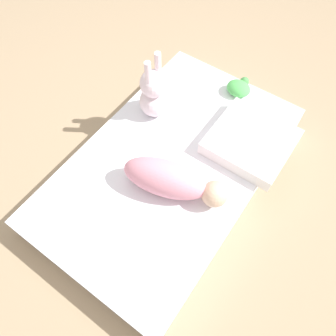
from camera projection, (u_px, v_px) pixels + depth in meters
The scene contains 6 objects.
ground_plane at pixel (170, 175), 1.74m from camera, with size 12.00×12.00×0.00m, color #9E8466.
bed_mattress at pixel (170, 168), 1.68m from camera, with size 1.38×0.83×0.15m.
swaddled_baby at pixel (172, 180), 1.46m from camera, with size 0.27×0.49×0.17m.
pillow at pixel (251, 142), 1.63m from camera, with size 0.37×0.39×0.07m.
bunny_plush at pixel (154, 94), 1.66m from camera, with size 0.16×0.16×0.36m.
turtle_plush at pixel (239, 88), 1.82m from camera, with size 0.16×0.13×0.07m.
Camera 1 is at (-0.72, -0.49, 1.51)m, focal length 35.00 mm.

